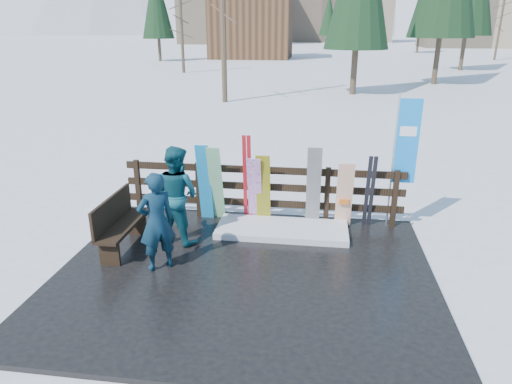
# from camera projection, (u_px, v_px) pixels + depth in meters

# --- Properties ---
(ground) EXTENTS (700.00, 700.00, 0.00)m
(ground) POSITION_uv_depth(u_px,v_px,m) (244.00, 277.00, 7.35)
(ground) COLOR white
(ground) RESTS_ON ground
(deck) EXTENTS (6.00, 5.00, 0.08)m
(deck) POSITION_uv_depth(u_px,v_px,m) (244.00, 275.00, 7.33)
(deck) COLOR black
(deck) RESTS_ON ground
(fence) EXTENTS (5.60, 0.10, 1.15)m
(fence) POSITION_uv_depth(u_px,v_px,m) (262.00, 189.00, 9.14)
(fence) COLOR black
(fence) RESTS_ON deck
(snow_patch) EXTENTS (2.49, 1.00, 0.12)m
(snow_patch) POSITION_uv_depth(u_px,v_px,m) (282.00, 230.00, 8.73)
(snow_patch) COLOR white
(snow_patch) RESTS_ON deck
(bench) EXTENTS (0.41, 1.50, 0.97)m
(bench) POSITION_uv_depth(u_px,v_px,m) (119.00, 222.00, 7.94)
(bench) COLOR black
(bench) RESTS_ON deck
(snowboard_0) EXTENTS (0.26, 0.33, 1.61)m
(snowboard_0) POSITION_uv_depth(u_px,v_px,m) (205.00, 183.00, 9.03)
(snowboard_0) COLOR #1587D0
(snowboard_0) RESTS_ON deck
(snowboard_1) EXTENTS (0.26, 0.45, 1.58)m
(snowboard_1) POSITION_uv_depth(u_px,v_px,m) (216.00, 184.00, 9.01)
(snowboard_1) COLOR silver
(snowboard_1) RESTS_ON deck
(snowboard_2) EXTENTS (0.27, 0.30, 1.44)m
(snowboard_2) POSITION_uv_depth(u_px,v_px,m) (263.00, 189.00, 8.91)
(snowboard_2) COLOR yellow
(snowboard_2) RESTS_ON deck
(snowboard_3) EXTENTS (0.27, 0.40, 1.39)m
(snowboard_3) POSITION_uv_depth(u_px,v_px,m) (255.00, 190.00, 8.94)
(snowboard_3) COLOR white
(snowboard_3) RESTS_ON deck
(snowboard_4) EXTENTS (0.27, 0.28, 1.63)m
(snowboard_4) POSITION_uv_depth(u_px,v_px,m) (314.00, 187.00, 8.75)
(snowboard_4) COLOR black
(snowboard_4) RESTS_ON deck
(snowboard_5) EXTENTS (0.31, 0.30, 1.35)m
(snowboard_5) POSITION_uv_depth(u_px,v_px,m) (344.00, 195.00, 8.72)
(snowboard_5) COLOR white
(snowboard_5) RESTS_ON deck
(ski_pair_a) EXTENTS (0.16, 0.20, 1.80)m
(ski_pair_a) POSITION_uv_depth(u_px,v_px,m) (247.00, 179.00, 8.96)
(ski_pair_a) COLOR #B2151F
(ski_pair_a) RESTS_ON deck
(ski_pair_b) EXTENTS (0.17, 0.31, 1.49)m
(ski_pair_b) POSITION_uv_depth(u_px,v_px,m) (370.00, 192.00, 8.70)
(ski_pair_b) COLOR black
(ski_pair_b) RESTS_ON deck
(rental_flag) EXTENTS (0.45, 0.04, 2.60)m
(rental_flag) POSITION_uv_depth(u_px,v_px,m) (404.00, 147.00, 8.52)
(rental_flag) COLOR silver
(rental_flag) RESTS_ON deck
(person_front) EXTENTS (0.71, 0.68, 1.63)m
(person_front) POSITION_uv_depth(u_px,v_px,m) (156.00, 222.00, 7.20)
(person_front) COLOR #0E3947
(person_front) RESTS_ON deck
(person_back) EXTENTS (1.07, 0.97, 1.78)m
(person_back) POSITION_uv_depth(u_px,v_px,m) (177.00, 194.00, 8.15)
(person_back) COLOR #114D5B
(person_back) RESTS_ON deck
(resort_buildings) EXTENTS (73.00, 87.60, 22.60)m
(resort_buildings) POSITION_uv_depth(u_px,v_px,m) (324.00, 1.00, 111.38)
(resort_buildings) COLOR tan
(resort_buildings) RESTS_ON ground
(trees) EXTENTS (41.98, 68.83, 12.49)m
(trees) POSITION_uv_depth(u_px,v_px,m) (349.00, 8.00, 49.40)
(trees) COLOR #382B1E
(trees) RESTS_ON ground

